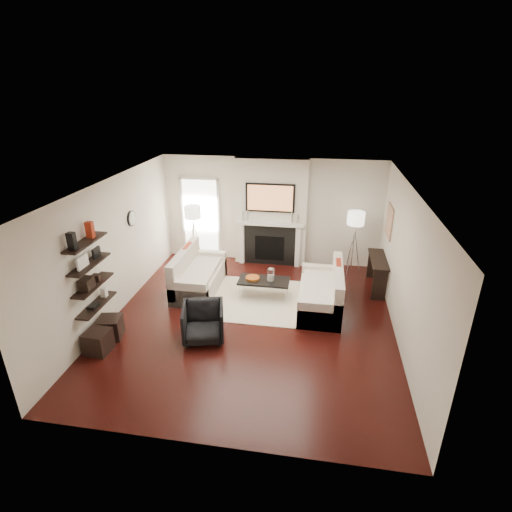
% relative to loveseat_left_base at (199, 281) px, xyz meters
% --- Properties ---
extents(room_envelope, '(6.00, 6.00, 6.00)m').
position_rel_loveseat_left_base_xyz_m(room_envelope, '(1.39, -1.13, 1.14)').
color(room_envelope, black).
rests_on(room_envelope, ground).
extents(chimney_breast, '(1.80, 0.25, 2.70)m').
position_rel_loveseat_left_base_xyz_m(chimney_breast, '(1.39, 1.74, 1.14)').
color(chimney_breast, silver).
rests_on(chimney_breast, floor).
extents(fireplace_surround, '(1.30, 0.02, 1.04)m').
position_rel_loveseat_left_base_xyz_m(fireplace_surround, '(1.39, 1.61, 0.31)').
color(fireplace_surround, black).
rests_on(fireplace_surround, floor).
extents(firebox, '(0.75, 0.02, 0.65)m').
position_rel_loveseat_left_base_xyz_m(firebox, '(1.39, 1.60, 0.24)').
color(firebox, black).
rests_on(firebox, floor).
extents(mantel_pilaster_l, '(0.12, 0.08, 1.10)m').
position_rel_loveseat_left_base_xyz_m(mantel_pilaster_l, '(0.67, 1.58, 0.34)').
color(mantel_pilaster_l, white).
rests_on(mantel_pilaster_l, floor).
extents(mantel_pilaster_r, '(0.12, 0.08, 1.10)m').
position_rel_loveseat_left_base_xyz_m(mantel_pilaster_r, '(2.11, 1.58, 0.34)').
color(mantel_pilaster_r, white).
rests_on(mantel_pilaster_r, floor).
extents(mantel_shelf, '(1.70, 0.18, 0.07)m').
position_rel_loveseat_left_base_xyz_m(mantel_shelf, '(1.39, 1.56, 0.91)').
color(mantel_shelf, white).
rests_on(mantel_shelf, chimney_breast).
extents(tv_body, '(1.20, 0.06, 0.70)m').
position_rel_loveseat_left_base_xyz_m(tv_body, '(1.39, 1.58, 1.57)').
color(tv_body, black).
rests_on(tv_body, chimney_breast).
extents(tv_screen, '(1.10, 0.00, 0.62)m').
position_rel_loveseat_left_base_xyz_m(tv_screen, '(1.39, 1.55, 1.57)').
color(tv_screen, '#BF723F').
rests_on(tv_screen, tv_body).
extents(candlestick_l_tall, '(0.04, 0.04, 0.30)m').
position_rel_loveseat_left_base_xyz_m(candlestick_l_tall, '(0.84, 1.57, 1.09)').
color(candlestick_l_tall, silver).
rests_on(candlestick_l_tall, mantel_shelf).
extents(candlestick_l_short, '(0.04, 0.04, 0.24)m').
position_rel_loveseat_left_base_xyz_m(candlestick_l_short, '(0.71, 1.57, 1.06)').
color(candlestick_l_short, silver).
rests_on(candlestick_l_short, mantel_shelf).
extents(candlestick_r_tall, '(0.04, 0.04, 0.30)m').
position_rel_loveseat_left_base_xyz_m(candlestick_r_tall, '(1.94, 1.57, 1.09)').
color(candlestick_r_tall, silver).
rests_on(candlestick_r_tall, mantel_shelf).
extents(candlestick_r_short, '(0.04, 0.04, 0.24)m').
position_rel_loveseat_left_base_xyz_m(candlestick_r_short, '(2.07, 1.57, 1.06)').
color(candlestick_r_short, silver).
rests_on(candlestick_r_short, mantel_shelf).
extents(hallway_panel, '(0.90, 0.02, 2.10)m').
position_rel_loveseat_left_base_xyz_m(hallway_panel, '(-0.46, 1.85, 0.84)').
color(hallway_panel, white).
rests_on(hallway_panel, floor).
extents(door_trim_l, '(0.06, 0.06, 2.16)m').
position_rel_loveseat_left_base_xyz_m(door_trim_l, '(-0.94, 1.83, 0.84)').
color(door_trim_l, white).
rests_on(door_trim_l, floor).
extents(door_trim_r, '(0.06, 0.06, 2.16)m').
position_rel_loveseat_left_base_xyz_m(door_trim_r, '(0.02, 1.83, 0.84)').
color(door_trim_r, white).
rests_on(door_trim_r, floor).
extents(door_trim_top, '(1.02, 0.06, 0.06)m').
position_rel_loveseat_left_base_xyz_m(door_trim_top, '(-0.46, 1.83, 1.92)').
color(door_trim_top, white).
rests_on(door_trim_top, wall_back).
extents(rug, '(2.60, 2.00, 0.01)m').
position_rel_loveseat_left_base_xyz_m(rug, '(1.43, -0.27, -0.20)').
color(rug, beige).
rests_on(rug, floor).
extents(loveseat_left_base, '(0.85, 1.80, 0.42)m').
position_rel_loveseat_left_base_xyz_m(loveseat_left_base, '(0.00, 0.00, 0.00)').
color(loveseat_left_base, beige).
rests_on(loveseat_left_base, floor).
extents(loveseat_left_back, '(0.18, 1.80, 0.80)m').
position_rel_loveseat_left_base_xyz_m(loveseat_left_back, '(-0.33, 0.00, 0.32)').
color(loveseat_left_back, beige).
rests_on(loveseat_left_back, floor).
extents(loveseat_left_arm_n, '(0.85, 0.18, 0.60)m').
position_rel_loveseat_left_base_xyz_m(loveseat_left_arm_n, '(0.00, -0.81, 0.09)').
color(loveseat_left_arm_n, beige).
rests_on(loveseat_left_arm_n, floor).
extents(loveseat_left_arm_s, '(0.85, 0.18, 0.60)m').
position_rel_loveseat_left_base_xyz_m(loveseat_left_arm_s, '(0.00, 0.81, 0.09)').
color(loveseat_left_arm_s, beige).
rests_on(loveseat_left_arm_s, floor).
extents(loveseat_left_cushion, '(0.63, 1.44, 0.10)m').
position_rel_loveseat_left_base_xyz_m(loveseat_left_cushion, '(0.05, 0.00, 0.26)').
color(loveseat_left_cushion, beige).
rests_on(loveseat_left_cushion, loveseat_left_base).
extents(pillow_left_orange, '(0.10, 0.42, 0.42)m').
position_rel_loveseat_left_base_xyz_m(pillow_left_orange, '(-0.33, 0.30, 0.52)').
color(pillow_left_orange, maroon).
rests_on(pillow_left_orange, loveseat_left_cushion).
extents(pillow_left_charcoal, '(0.10, 0.40, 0.40)m').
position_rel_loveseat_left_base_xyz_m(pillow_left_charcoal, '(-0.33, -0.30, 0.51)').
color(pillow_left_charcoal, black).
rests_on(pillow_left_charcoal, loveseat_left_cushion).
extents(loveseat_right_base, '(0.85, 1.80, 0.42)m').
position_rel_loveseat_left_base_xyz_m(loveseat_right_base, '(2.72, -0.38, 0.00)').
color(loveseat_right_base, beige).
rests_on(loveseat_right_base, floor).
extents(loveseat_right_back, '(0.18, 1.80, 0.80)m').
position_rel_loveseat_left_base_xyz_m(loveseat_right_back, '(3.05, -0.38, 0.32)').
color(loveseat_right_back, beige).
rests_on(loveseat_right_back, floor).
extents(loveseat_right_arm_n, '(0.85, 0.18, 0.60)m').
position_rel_loveseat_left_base_xyz_m(loveseat_right_arm_n, '(2.72, -1.19, 0.09)').
color(loveseat_right_arm_n, beige).
rests_on(loveseat_right_arm_n, floor).
extents(loveseat_right_arm_s, '(0.85, 0.18, 0.60)m').
position_rel_loveseat_left_base_xyz_m(loveseat_right_arm_s, '(2.72, 0.43, 0.09)').
color(loveseat_right_arm_s, beige).
rests_on(loveseat_right_arm_s, floor).
extents(loveseat_right_cushion, '(0.63, 1.44, 0.10)m').
position_rel_loveseat_left_base_xyz_m(loveseat_right_cushion, '(2.67, -0.38, 0.26)').
color(loveseat_right_cushion, beige).
rests_on(loveseat_right_cushion, loveseat_right_base).
extents(pillow_right_orange, '(0.10, 0.42, 0.42)m').
position_rel_loveseat_left_base_xyz_m(pillow_right_orange, '(3.05, -0.08, 0.52)').
color(pillow_right_orange, maroon).
rests_on(pillow_right_orange, loveseat_right_cushion).
extents(pillow_right_charcoal, '(0.10, 0.40, 0.40)m').
position_rel_loveseat_left_base_xyz_m(pillow_right_charcoal, '(3.05, -0.68, 0.51)').
color(pillow_right_charcoal, black).
rests_on(pillow_right_charcoal, loveseat_right_cushion).
extents(coffee_table, '(1.10, 0.55, 0.04)m').
position_rel_loveseat_left_base_xyz_m(coffee_table, '(1.50, -0.13, 0.19)').
color(coffee_table, black).
rests_on(coffee_table, floor).
extents(coffee_leg_nw, '(0.02, 0.02, 0.38)m').
position_rel_loveseat_left_base_xyz_m(coffee_leg_nw, '(1.00, -0.35, -0.02)').
color(coffee_leg_nw, silver).
rests_on(coffee_leg_nw, floor).
extents(coffee_leg_ne, '(0.02, 0.02, 0.38)m').
position_rel_loveseat_left_base_xyz_m(coffee_leg_ne, '(2.00, -0.35, -0.02)').
color(coffee_leg_ne, silver).
rests_on(coffee_leg_ne, floor).
extents(coffee_leg_sw, '(0.02, 0.02, 0.38)m').
position_rel_loveseat_left_base_xyz_m(coffee_leg_sw, '(1.00, 0.09, -0.02)').
color(coffee_leg_sw, silver).
rests_on(coffee_leg_sw, floor).
extents(coffee_leg_se, '(0.02, 0.02, 0.38)m').
position_rel_loveseat_left_base_xyz_m(coffee_leg_se, '(2.00, 0.09, -0.02)').
color(coffee_leg_se, silver).
rests_on(coffee_leg_se, floor).
extents(hurricane_glass, '(0.16, 0.16, 0.27)m').
position_rel_loveseat_left_base_xyz_m(hurricane_glass, '(1.65, -0.13, 0.35)').
color(hurricane_glass, white).
rests_on(hurricane_glass, coffee_table).
extents(hurricane_candle, '(0.10, 0.10, 0.14)m').
position_rel_loveseat_left_base_xyz_m(hurricane_candle, '(1.65, -0.13, 0.29)').
color(hurricane_candle, white).
rests_on(hurricane_candle, coffee_table).
extents(copper_bowl, '(0.31, 0.31, 0.05)m').
position_rel_loveseat_left_base_xyz_m(copper_bowl, '(1.25, -0.13, 0.24)').
color(copper_bowl, '#BF631F').
rests_on(copper_bowl, coffee_table).
extents(armchair, '(0.87, 0.84, 0.75)m').
position_rel_loveseat_left_base_xyz_m(armchair, '(0.63, -1.84, 0.16)').
color(armchair, black).
rests_on(armchair, floor).
extents(lamp_left_post, '(0.02, 0.02, 1.20)m').
position_rel_loveseat_left_base_xyz_m(lamp_left_post, '(-0.46, 1.18, 0.39)').
color(lamp_left_post, silver).
rests_on(lamp_left_post, floor).
extents(lamp_left_shade, '(0.40, 0.40, 0.30)m').
position_rel_loveseat_left_base_xyz_m(lamp_left_shade, '(-0.46, 1.18, 1.24)').
color(lamp_left_shade, white).
rests_on(lamp_left_shade, lamp_left_post).
extents(lamp_left_leg_a, '(0.25, 0.02, 1.23)m').
position_rel_loveseat_left_base_xyz_m(lamp_left_leg_a, '(-0.35, 1.18, 0.39)').
color(lamp_left_leg_a, silver).
rests_on(lamp_left_leg_a, floor).
extents(lamp_left_leg_b, '(0.14, 0.22, 1.23)m').
position_rel_loveseat_left_base_xyz_m(lamp_left_leg_b, '(-0.51, 1.28, 0.39)').
color(lamp_left_leg_b, silver).
rests_on(lamp_left_leg_b, floor).
extents(lamp_left_leg_c, '(0.14, 0.22, 1.23)m').
position_rel_loveseat_left_base_xyz_m(lamp_left_leg_c, '(-0.51, 1.09, 0.39)').
color(lamp_left_leg_c, silver).
rests_on(lamp_left_leg_c, floor).
extents(lamp_right_post, '(0.02, 0.02, 1.20)m').
position_rel_loveseat_left_base_xyz_m(lamp_right_post, '(3.44, 1.32, 0.39)').
color(lamp_right_post, silver).
rests_on(lamp_right_post, floor).
extents(lamp_right_shade, '(0.40, 0.40, 0.30)m').
position_rel_loveseat_left_base_xyz_m(lamp_right_shade, '(3.44, 1.32, 1.24)').
color(lamp_right_shade, white).
rests_on(lamp_right_shade, lamp_right_post).
extents(lamp_right_leg_a, '(0.25, 0.02, 1.23)m').
position_rel_loveseat_left_base_xyz_m(lamp_right_leg_a, '(3.55, 1.32, 0.39)').
color(lamp_right_leg_a, silver).
rests_on(lamp_right_leg_a, floor).
extents(lamp_right_leg_b, '(0.14, 0.22, 1.23)m').
position_rel_loveseat_left_base_xyz_m(lamp_right_leg_b, '(3.39, 1.42, 0.39)').
color(lamp_right_leg_b, silver).
rests_on(lamp_right_leg_b, floor).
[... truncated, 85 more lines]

